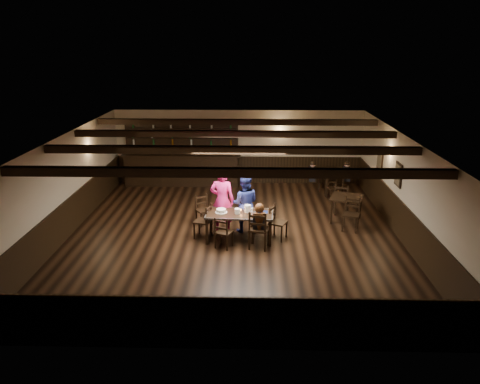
{
  "coord_description": "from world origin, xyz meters",
  "views": [
    {
      "loc": [
        0.47,
        -11.81,
        5.05
      ],
      "look_at": [
        0.17,
        0.2,
        1.17
      ],
      "focal_mm": 35.0,
      "sensor_mm": 36.0,
      "label": 1
    }
  ],
  "objects_px": {
    "cake": "(221,211)",
    "dining_table": "(240,215)",
    "woman_pink": "(222,201)",
    "chair_near_left": "(223,231)",
    "bar_counter": "(182,165)",
    "chair_near_right": "(258,227)",
    "man_blue": "(244,203)"
  },
  "relations": [
    {
      "from": "chair_near_right",
      "to": "woman_pink",
      "type": "bearing_deg",
      "value": 131.32
    },
    {
      "from": "chair_near_left",
      "to": "chair_near_right",
      "type": "relative_size",
      "value": 0.82
    },
    {
      "from": "chair_near_right",
      "to": "woman_pink",
      "type": "relative_size",
      "value": 0.56
    },
    {
      "from": "chair_near_left",
      "to": "cake",
      "type": "xyz_separation_m",
      "value": [
        -0.07,
        0.61,
        0.31
      ]
    },
    {
      "from": "chair_near_left",
      "to": "chair_near_right",
      "type": "distance_m",
      "value": 0.91
    },
    {
      "from": "woman_pink",
      "to": "cake",
      "type": "xyz_separation_m",
      "value": [
        0.0,
        -0.48,
        -0.12
      ]
    },
    {
      "from": "dining_table",
      "to": "cake",
      "type": "height_order",
      "value": "cake"
    },
    {
      "from": "chair_near_left",
      "to": "woman_pink",
      "type": "xyz_separation_m",
      "value": [
        -0.07,
        1.09,
        0.43
      ]
    },
    {
      "from": "dining_table",
      "to": "chair_near_left",
      "type": "distance_m",
      "value": 0.73
    },
    {
      "from": "man_blue",
      "to": "woman_pink",
      "type": "bearing_deg",
      "value": 10.7
    },
    {
      "from": "chair_near_right",
      "to": "cake",
      "type": "relative_size",
      "value": 3.22
    },
    {
      "from": "chair_near_left",
      "to": "bar_counter",
      "type": "relative_size",
      "value": 0.19
    },
    {
      "from": "cake",
      "to": "dining_table",
      "type": "bearing_deg",
      "value": -3.58
    },
    {
      "from": "dining_table",
      "to": "woman_pink",
      "type": "distance_m",
      "value": 0.74
    },
    {
      "from": "man_blue",
      "to": "chair_near_left",
      "type": "bearing_deg",
      "value": 69.12
    },
    {
      "from": "man_blue",
      "to": "bar_counter",
      "type": "bearing_deg",
      "value": -58.38
    },
    {
      "from": "dining_table",
      "to": "woman_pink",
      "type": "xyz_separation_m",
      "value": [
        -0.49,
        0.51,
        0.23
      ]
    },
    {
      "from": "cake",
      "to": "chair_near_left",
      "type": "bearing_deg",
      "value": -83.34
    },
    {
      "from": "woman_pink",
      "to": "man_blue",
      "type": "xyz_separation_m",
      "value": [
        0.6,
        0.07,
        -0.1
      ]
    },
    {
      "from": "woman_pink",
      "to": "chair_near_left",
      "type": "bearing_deg",
      "value": 101.24
    },
    {
      "from": "chair_near_right",
      "to": "man_blue",
      "type": "bearing_deg",
      "value": 107.35
    },
    {
      "from": "woman_pink",
      "to": "man_blue",
      "type": "relative_size",
      "value": 1.12
    },
    {
      "from": "chair_near_right",
      "to": "bar_counter",
      "type": "distance_m",
      "value": 6.26
    },
    {
      "from": "chair_near_left",
      "to": "woman_pink",
      "type": "height_order",
      "value": "woman_pink"
    },
    {
      "from": "dining_table",
      "to": "chair_near_right",
      "type": "bearing_deg",
      "value": -50.69
    },
    {
      "from": "man_blue",
      "to": "cake",
      "type": "height_order",
      "value": "man_blue"
    },
    {
      "from": "chair_near_right",
      "to": "cake",
      "type": "bearing_deg",
      "value": 147.21
    },
    {
      "from": "dining_table",
      "to": "cake",
      "type": "bearing_deg",
      "value": 176.42
    },
    {
      "from": "bar_counter",
      "to": "dining_table",
      "type": "bearing_deg",
      "value": -66.0
    },
    {
      "from": "chair_near_left",
      "to": "chair_near_right",
      "type": "xyz_separation_m",
      "value": [
        0.9,
        -0.02,
        0.11
      ]
    },
    {
      "from": "chair_near_right",
      "to": "cake",
      "type": "distance_m",
      "value": 1.17
    },
    {
      "from": "chair_near_left",
      "to": "man_blue",
      "type": "xyz_separation_m",
      "value": [
        0.53,
        1.16,
        0.33
      ]
    }
  ]
}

